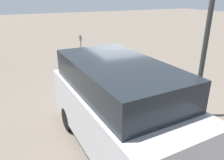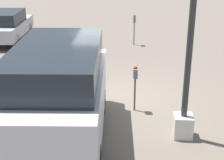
% 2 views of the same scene
% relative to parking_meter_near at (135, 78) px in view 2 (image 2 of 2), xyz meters
% --- Properties ---
extents(ground_plane, '(80.00, 80.00, 0.00)m').
position_rel_parking_meter_near_xyz_m(ground_plane, '(-0.67, -0.36, -0.96)').
color(ground_plane, '#60564C').
extents(parking_meter_near, '(0.21, 0.13, 1.30)m').
position_rel_parking_meter_near_xyz_m(parking_meter_near, '(0.00, 0.00, 0.00)').
color(parking_meter_near, '#4C4C4C').
rests_on(parking_meter_near, ground).
extents(parking_meter_far, '(0.21, 0.13, 1.39)m').
position_rel_parking_meter_near_xyz_m(parking_meter_far, '(-6.86, -0.01, 0.07)').
color(parking_meter_far, '#4C4C4C').
rests_on(parking_meter_far, ground).
extents(lamp_post, '(0.44, 0.44, 6.27)m').
position_rel_parking_meter_near_xyz_m(lamp_post, '(1.35, 1.15, 0.94)').
color(lamp_post, beige).
rests_on(lamp_post, ground).
extents(parked_van, '(4.55, 2.22, 2.25)m').
position_rel_parking_meter_near_xyz_m(parked_van, '(1.61, -1.75, 0.25)').
color(parked_van, '#B2B2B7').
rests_on(parked_van, ground).
extents(car_distant, '(3.91, 1.93, 1.46)m').
position_rel_parking_meter_near_xyz_m(car_distant, '(-7.14, -6.15, -0.19)').
color(car_distant, '#9E9EA3').
rests_on(car_distant, ground).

